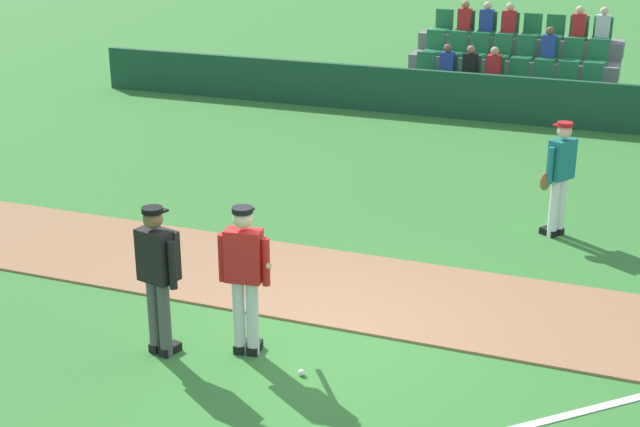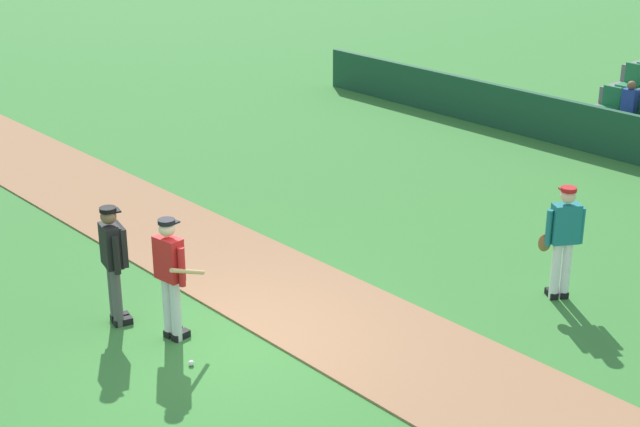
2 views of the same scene
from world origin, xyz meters
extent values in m
plane|color=#387A33|center=(0.00, 0.00, 0.00)|extent=(80.00, 80.00, 0.00)
cube|color=#9E704C|center=(0.00, 1.50, 0.01)|extent=(28.00, 2.29, 0.03)
cube|color=white|center=(3.00, -0.50, 0.01)|extent=(8.78, 8.33, 0.01)
cube|color=#19472D|center=(0.00, 11.09, 0.52)|extent=(20.00, 0.16, 1.05)
cube|color=slate|center=(0.00, 12.97, 0.15)|extent=(5.00, 2.95, 0.30)
cube|color=slate|center=(0.00, 12.12, 0.50)|extent=(4.90, 0.85, 0.40)
cube|color=#237542|center=(-1.93, 12.02, 0.75)|extent=(0.44, 0.40, 0.08)
cube|color=#237542|center=(-1.93, 12.24, 1.00)|extent=(0.44, 0.08, 0.50)
cube|color=#237542|center=(-1.38, 12.02, 0.75)|extent=(0.44, 0.40, 0.08)
cube|color=#237542|center=(-1.38, 12.24, 1.00)|extent=(0.44, 0.08, 0.50)
cube|color=#263F99|center=(-1.38, 12.07, 1.05)|extent=(0.32, 0.22, 0.52)
sphere|color=brown|center=(-1.38, 12.07, 1.40)|extent=(0.20, 0.20, 0.20)
cube|color=#237542|center=(-0.83, 12.02, 0.75)|extent=(0.44, 0.40, 0.08)
cube|color=#237542|center=(-0.83, 12.24, 1.00)|extent=(0.44, 0.08, 0.50)
cube|color=black|center=(-0.83, 12.07, 1.05)|extent=(0.32, 0.22, 0.52)
sphere|color=#9E7051|center=(-0.83, 12.07, 1.40)|extent=(0.20, 0.20, 0.20)
cube|color=#237542|center=(-0.27, 12.02, 0.75)|extent=(0.44, 0.40, 0.08)
cube|color=#237542|center=(-0.27, 12.24, 1.00)|extent=(0.44, 0.08, 0.50)
cube|color=red|center=(-0.27, 12.07, 1.05)|extent=(0.32, 0.22, 0.52)
sphere|color=tan|center=(-0.27, 12.07, 1.40)|extent=(0.20, 0.20, 0.20)
cube|color=#237542|center=(0.27, 12.02, 0.75)|extent=(0.44, 0.40, 0.08)
cube|color=#237542|center=(0.27, 12.24, 1.00)|extent=(0.44, 0.08, 0.50)
cube|color=#237542|center=(0.83, 12.02, 0.75)|extent=(0.44, 0.40, 0.08)
cube|color=#237542|center=(0.83, 12.24, 1.00)|extent=(0.44, 0.08, 0.50)
cube|color=#237542|center=(1.38, 12.02, 0.75)|extent=(0.44, 0.40, 0.08)
cube|color=#237542|center=(1.38, 12.24, 1.00)|extent=(0.44, 0.08, 0.50)
cube|color=#237542|center=(1.92, 12.02, 0.75)|extent=(0.44, 0.40, 0.08)
cube|color=#237542|center=(1.92, 12.24, 1.00)|extent=(0.44, 0.08, 0.50)
cube|color=slate|center=(0.00, 12.97, 0.90)|extent=(4.90, 0.85, 0.40)
cube|color=#237542|center=(-1.93, 12.87, 1.15)|extent=(0.44, 0.40, 0.08)
cube|color=#237542|center=(-1.93, 13.09, 1.40)|extent=(0.44, 0.08, 0.50)
cube|color=#237542|center=(-1.38, 12.87, 1.15)|extent=(0.44, 0.40, 0.08)
cube|color=#237542|center=(-1.38, 13.09, 1.40)|extent=(0.44, 0.08, 0.50)
cube|color=#237542|center=(-0.83, 12.87, 1.15)|extent=(0.44, 0.40, 0.08)
cube|color=#237542|center=(-0.83, 13.09, 1.40)|extent=(0.44, 0.08, 0.50)
cube|color=#237542|center=(-0.27, 12.87, 1.15)|extent=(0.44, 0.40, 0.08)
cube|color=#237542|center=(-0.27, 13.09, 1.40)|extent=(0.44, 0.08, 0.50)
cube|color=#237542|center=(0.27, 12.87, 1.15)|extent=(0.44, 0.40, 0.08)
cube|color=#237542|center=(0.27, 13.09, 1.40)|extent=(0.44, 0.08, 0.50)
cube|color=#237542|center=(0.83, 12.87, 1.15)|extent=(0.44, 0.40, 0.08)
cube|color=#237542|center=(0.83, 13.09, 1.40)|extent=(0.44, 0.08, 0.50)
cube|color=#263F99|center=(0.83, 12.92, 1.45)|extent=(0.32, 0.22, 0.52)
sphere|color=brown|center=(0.83, 12.92, 1.80)|extent=(0.20, 0.20, 0.20)
cube|color=#237542|center=(1.38, 12.87, 1.15)|extent=(0.44, 0.40, 0.08)
cube|color=#237542|center=(1.38, 13.09, 1.40)|extent=(0.44, 0.08, 0.50)
cube|color=#237542|center=(1.92, 12.87, 1.15)|extent=(0.44, 0.40, 0.08)
cube|color=#237542|center=(1.92, 13.09, 1.40)|extent=(0.44, 0.08, 0.50)
cube|color=slate|center=(0.00, 13.82, 1.30)|extent=(4.90, 0.85, 0.40)
cube|color=#237542|center=(-1.93, 13.72, 1.55)|extent=(0.44, 0.40, 0.08)
cube|color=#237542|center=(-1.93, 13.94, 1.80)|extent=(0.44, 0.08, 0.50)
cube|color=#237542|center=(-1.38, 13.72, 1.55)|extent=(0.44, 0.40, 0.08)
cube|color=#237542|center=(-1.38, 13.94, 1.80)|extent=(0.44, 0.08, 0.50)
cube|color=red|center=(-1.38, 13.77, 1.85)|extent=(0.32, 0.22, 0.52)
sphere|color=#9E7051|center=(-1.38, 13.77, 2.20)|extent=(0.20, 0.20, 0.20)
cube|color=#237542|center=(-0.83, 13.72, 1.55)|extent=(0.44, 0.40, 0.08)
cube|color=#237542|center=(-0.83, 13.94, 1.80)|extent=(0.44, 0.08, 0.50)
cube|color=#263F99|center=(-0.83, 13.77, 1.85)|extent=(0.32, 0.22, 0.52)
sphere|color=beige|center=(-0.83, 13.77, 2.20)|extent=(0.20, 0.20, 0.20)
cube|color=#237542|center=(-0.27, 13.72, 1.55)|extent=(0.44, 0.40, 0.08)
cube|color=#237542|center=(-0.27, 13.94, 1.80)|extent=(0.44, 0.08, 0.50)
cube|color=red|center=(-0.27, 13.77, 1.85)|extent=(0.32, 0.22, 0.52)
sphere|color=beige|center=(-0.27, 13.77, 2.20)|extent=(0.20, 0.20, 0.20)
cube|color=#237542|center=(0.27, 13.72, 1.55)|extent=(0.44, 0.40, 0.08)
cube|color=#237542|center=(0.27, 13.94, 1.80)|extent=(0.44, 0.08, 0.50)
cube|color=#237542|center=(0.83, 13.72, 1.55)|extent=(0.44, 0.40, 0.08)
cube|color=#237542|center=(0.83, 13.94, 1.80)|extent=(0.44, 0.08, 0.50)
cube|color=#237542|center=(1.38, 13.72, 1.55)|extent=(0.44, 0.40, 0.08)
cube|color=#237542|center=(1.38, 13.94, 1.80)|extent=(0.44, 0.08, 0.50)
cube|color=red|center=(1.38, 13.77, 1.85)|extent=(0.32, 0.22, 0.52)
sphere|color=beige|center=(1.38, 13.77, 2.20)|extent=(0.20, 0.20, 0.20)
cube|color=#237542|center=(1.92, 13.72, 1.55)|extent=(0.44, 0.40, 0.08)
cube|color=#237542|center=(1.92, 13.94, 1.80)|extent=(0.44, 0.08, 0.50)
cube|color=silver|center=(1.92, 13.77, 1.85)|extent=(0.32, 0.22, 0.52)
sphere|color=beige|center=(1.92, 13.77, 2.20)|extent=(0.20, 0.20, 0.20)
cylinder|color=silver|center=(-0.69, -0.55, 0.45)|extent=(0.14, 0.14, 0.90)
cylinder|color=silver|center=(-0.53, -0.53, 0.45)|extent=(0.14, 0.14, 0.90)
cube|color=black|center=(-0.70, -0.49, 0.05)|extent=(0.15, 0.27, 0.10)
cube|color=black|center=(-0.54, -0.47, 0.05)|extent=(0.15, 0.27, 0.10)
cube|color=red|center=(-0.61, -0.54, 1.20)|extent=(0.43, 0.27, 0.60)
cylinder|color=red|center=(-0.86, -0.57, 1.15)|extent=(0.09, 0.09, 0.55)
cylinder|color=red|center=(-0.36, -0.51, 1.15)|extent=(0.09, 0.09, 0.55)
sphere|color=beige|center=(-0.61, -0.54, 1.63)|extent=(0.22, 0.22, 0.22)
cylinder|color=black|center=(-0.61, -0.54, 1.73)|extent=(0.23, 0.23, 0.06)
cube|color=black|center=(-0.62, -0.44, 1.70)|extent=(0.19, 0.14, 0.02)
cylinder|color=tan|center=(-0.38, -0.41, 1.05)|extent=(0.39, 0.75, 0.41)
cylinder|color=#4C4C4C|center=(-1.59, -0.87, 0.45)|extent=(0.14, 0.14, 0.90)
cylinder|color=#4C4C4C|center=(-1.43, -0.91, 0.45)|extent=(0.14, 0.14, 0.90)
cube|color=black|center=(-1.57, -0.81, 0.05)|extent=(0.18, 0.28, 0.10)
cube|color=black|center=(-1.42, -0.85, 0.05)|extent=(0.18, 0.28, 0.10)
cube|color=black|center=(-1.51, -0.89, 1.20)|extent=(0.44, 0.31, 0.60)
cylinder|color=black|center=(-1.75, -0.83, 1.15)|extent=(0.09, 0.09, 0.55)
cylinder|color=black|center=(-1.27, -0.95, 1.15)|extent=(0.09, 0.09, 0.55)
sphere|color=brown|center=(-1.51, -0.89, 1.63)|extent=(0.22, 0.22, 0.22)
cylinder|color=black|center=(-1.51, -0.89, 1.73)|extent=(0.23, 0.23, 0.06)
cube|color=black|center=(-1.49, -0.79, 1.70)|extent=(0.20, 0.16, 0.02)
cube|color=black|center=(-1.48, -0.76, 1.20)|extent=(0.45, 0.18, 0.56)
cylinder|color=white|center=(2.13, 4.39, 0.45)|extent=(0.14, 0.14, 0.90)
cylinder|color=white|center=(2.21, 4.53, 0.45)|extent=(0.14, 0.14, 0.90)
cube|color=black|center=(2.08, 4.42, 0.05)|extent=(0.28, 0.24, 0.10)
cube|color=black|center=(2.16, 4.56, 0.05)|extent=(0.28, 0.24, 0.10)
cube|color=#197075|center=(2.17, 4.46, 1.20)|extent=(0.40, 0.46, 0.60)
cylinder|color=#197075|center=(2.04, 4.24, 1.15)|extent=(0.09, 0.09, 0.55)
cylinder|color=#197075|center=(2.30, 4.67, 1.15)|extent=(0.09, 0.09, 0.55)
sphere|color=beige|center=(2.17, 4.46, 1.63)|extent=(0.22, 0.22, 0.22)
cylinder|color=#B21919|center=(2.17, 4.46, 1.73)|extent=(0.23, 0.23, 0.06)
cube|color=#B21919|center=(2.09, 4.51, 1.70)|extent=(0.20, 0.22, 0.02)
ellipsoid|color=brown|center=(1.99, 4.25, 0.90)|extent=(0.21, 0.23, 0.28)
sphere|color=white|center=(0.16, -0.78, 0.04)|extent=(0.07, 0.07, 0.07)
camera|label=1|loc=(3.43, -8.72, 5.01)|focal=50.74mm
camera|label=2|loc=(9.28, -6.66, 6.29)|focal=52.94mm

